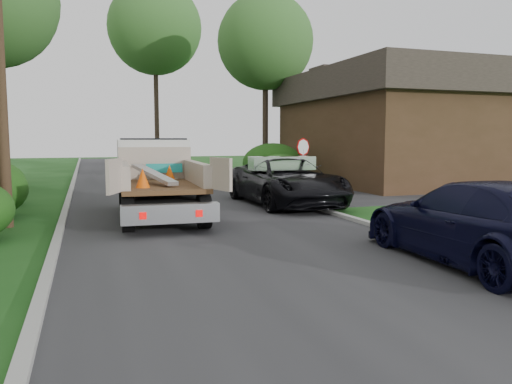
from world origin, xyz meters
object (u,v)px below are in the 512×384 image
Objects in this scene: flatbed_truck at (156,173)px; navy_suv at (480,222)px; stop_sign at (303,155)px; house_right at (394,126)px; tree_right_far at (265,42)px; tree_center_far at (155,28)px; black_pickup at (286,181)px.

flatbed_truck is 1.15× the size of navy_suv.
stop_sign is 0.43× the size of navy_suv.
flatbed_truck is (-14.25, -7.73, -1.82)m from house_right.
flatbed_truck is (-8.75, -13.73, -7.14)m from tree_right_far.
tree_center_far is 25.82m from flatbed_truck.
black_pickup is at bearing -142.96° from house_right.
tree_right_far is at bearing -95.89° from navy_suv.
house_right is 12.00m from black_pickup.
tree_right_far is 0.79× the size of tree_center_far.
house_right is 9.72m from tree_right_far.
tree_right_far is 2.01× the size of navy_suv.
stop_sign is 0.39× the size of black_pickup.
black_pickup is at bearing 10.11° from flatbed_truck.
house_right is at bearing 31.08° from flatbed_truck.
black_pickup is at bearing -86.04° from tree_center_far.
stop_sign is at bearing 25.55° from flatbed_truck.
tree_center_far is 25.26m from black_pickup.
stop_sign is 9.37m from house_right.
tree_center_far is at bearing 93.34° from black_pickup.
house_right is 0.89× the size of tree_center_far.
tree_right_far is at bearing 132.51° from house_right.
stop_sign reaches higher than flatbed_truck.
stop_sign is at bearing -81.34° from tree_center_far.
flatbed_truck reaches higher than navy_suv.
black_pickup is at bearing -85.34° from navy_suv.
stop_sign is 23.15m from tree_center_far.
tree_center_far is at bearing 98.66° from stop_sign.
flatbed_truck is 4.92m from black_pickup.
house_right is 1.13× the size of tree_right_far.
tree_right_far reaches higher than black_pickup.
black_pickup is (-1.60, -2.09, -0.90)m from stop_sign.
flatbed_truck is (-3.25, -23.73, -9.64)m from tree_center_far.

